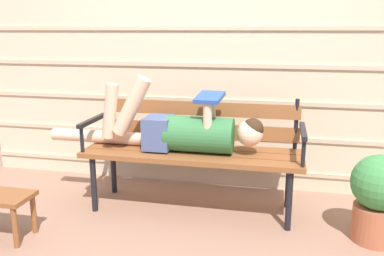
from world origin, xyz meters
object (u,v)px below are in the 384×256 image
object	(u,v)px
reclining_person	(180,130)
potted_plant	(379,195)
park_bench	(194,145)
footstool	(2,204)

from	to	relation	value
reclining_person	potted_plant	world-z (taller)	reclining_person
park_bench	footstool	size ratio (longest dim) A/B	4.17
reclining_person	footstool	bearing A→B (deg)	-146.03
reclining_person	footstool	size ratio (longest dim) A/B	4.31
park_bench	footstool	xyz separation A→B (m)	(-1.13, -0.77, -0.26)
park_bench	potted_plant	bearing A→B (deg)	-12.54
park_bench	reclining_person	xyz separation A→B (m)	(-0.09, -0.07, 0.13)
reclining_person	potted_plant	distance (m)	1.42
potted_plant	park_bench	bearing A→B (deg)	167.46
footstool	potted_plant	bearing A→B (deg)	11.44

